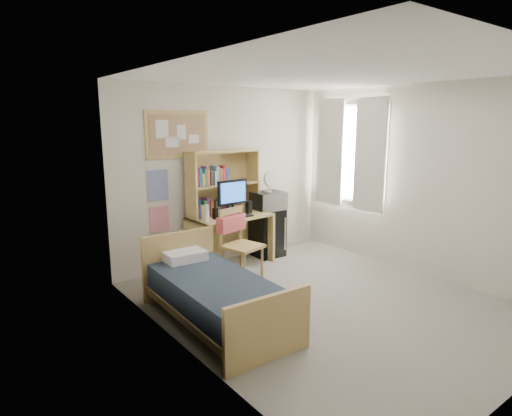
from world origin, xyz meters
TOP-DOWN VIEW (x-y plane):
  - floor at (0.00, 0.00)m, footprint 3.60×4.20m
  - ceiling at (0.00, 0.00)m, footprint 3.60×4.20m
  - wall_back at (0.00, 2.10)m, footprint 3.60×0.04m
  - wall_left at (-1.80, 0.00)m, footprint 0.04×4.20m
  - wall_right at (1.80, 0.00)m, footprint 0.04×4.20m
  - window_unit at (1.75, 1.20)m, footprint 0.10×1.40m
  - curtain_left at (1.72, 0.80)m, footprint 0.04×0.55m
  - curtain_right at (1.72, 1.60)m, footprint 0.04×0.55m
  - bulletin_board at (-0.78, 2.08)m, footprint 0.94×0.03m
  - poster_wave at (-1.10, 2.09)m, footprint 0.30×0.01m
  - poster_japan at (-1.10, 2.09)m, footprint 0.28×0.01m
  - desk at (-0.14, 1.78)m, footprint 1.25×0.68m
  - desk_chair at (-0.37, 1.15)m, footprint 0.60×0.60m
  - mini_fridge at (0.60, 1.84)m, footprint 0.46×0.46m
  - bed at (-1.28, 0.34)m, footprint 0.95×1.81m
  - hutch at (-0.15, 1.93)m, footprint 1.15×0.36m
  - monitor at (-0.14, 1.72)m, footprint 0.50×0.07m
  - keyboard at (-0.13, 1.58)m, footprint 0.45×0.17m
  - speaker_left at (-0.44, 1.70)m, footprint 0.07×0.07m
  - speaker_right at (0.16, 1.73)m, footprint 0.08×0.08m
  - water_bottle at (-0.62, 1.65)m, footprint 0.07×0.07m
  - hoodie at (-0.42, 1.34)m, footprint 0.46×0.23m
  - microwave at (0.60, 1.82)m, footprint 0.49×0.38m
  - desk_fan at (0.60, 1.82)m, footprint 0.25×0.25m
  - pillow at (-1.25, 1.09)m, footprint 0.48×0.34m

SIDE VIEW (x-z plane):
  - floor at x=0.00m, z-range -0.02..0.00m
  - bed at x=-1.28m, z-range 0.00..0.49m
  - mini_fridge at x=0.60m, z-range 0.00..0.75m
  - desk at x=-0.14m, z-range 0.00..0.76m
  - desk_chair at x=-0.37m, z-range 0.00..0.99m
  - pillow at x=-1.25m, z-range 0.49..0.60m
  - hoodie at x=-0.42m, z-range 0.66..0.87m
  - keyboard at x=-0.13m, z-range 0.76..0.78m
  - poster_japan at x=-1.10m, z-range 0.60..0.96m
  - speaker_left at x=-0.44m, z-range 0.76..0.92m
  - speaker_right at x=0.16m, z-range 0.76..0.95m
  - water_bottle at x=-0.62m, z-range 0.76..0.99m
  - microwave at x=0.60m, z-range 0.75..1.02m
  - monitor at x=-0.14m, z-range 0.76..1.29m
  - desk_fan at x=0.60m, z-range 1.02..1.32m
  - hutch at x=-0.15m, z-range 0.76..1.69m
  - poster_wave at x=-1.10m, z-range 1.04..1.46m
  - wall_back at x=0.00m, z-range 0.00..2.60m
  - wall_left at x=-1.80m, z-range 0.00..2.60m
  - wall_right at x=1.80m, z-range 0.00..2.60m
  - window_unit at x=1.75m, z-range 0.75..2.45m
  - curtain_left at x=1.72m, z-range 0.75..2.45m
  - curtain_right at x=1.72m, z-range 0.75..2.45m
  - bulletin_board at x=-0.78m, z-range 1.60..2.24m
  - ceiling at x=0.00m, z-range 2.59..2.61m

